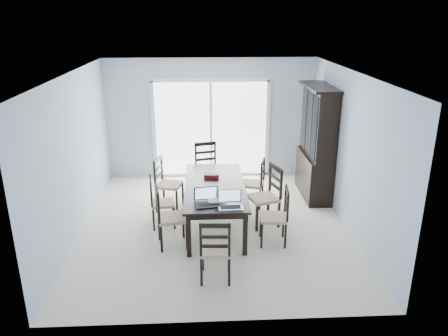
{
  "coord_description": "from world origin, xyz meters",
  "views": [
    {
      "loc": [
        -0.2,
        -6.79,
        3.47
      ],
      "look_at": [
        0.16,
        0.0,
        1.05
      ],
      "focal_mm": 35.0,
      "sensor_mm": 36.0,
      "label": 1
    }
  ],
  "objects_px": {
    "chair_left_near": "(165,210)",
    "chair_end_near": "(215,244)",
    "china_hutch": "(317,144)",
    "chair_end_far": "(207,163)",
    "laptop_dark": "(208,201)",
    "cell_phone": "(218,210)",
    "dining_table": "(215,189)",
    "game_box": "(211,176)",
    "chair_left_mid": "(157,197)",
    "chair_left_far": "(164,178)",
    "chair_right_far": "(257,178)",
    "laptop_silver": "(230,204)",
    "chair_right_mid": "(269,189)",
    "chair_right_near": "(279,210)",
    "hot_tub": "(198,142)"
  },
  "relations": [
    {
      "from": "chair_left_near",
      "to": "chair_end_far",
      "type": "height_order",
      "value": "chair_end_far"
    },
    {
      "from": "chair_left_mid",
      "to": "laptop_dark",
      "type": "distance_m",
      "value": 1.22
    },
    {
      "from": "china_hutch",
      "to": "cell_phone",
      "type": "bearing_deg",
      "value": -131.86
    },
    {
      "from": "chair_left_near",
      "to": "cell_phone",
      "type": "distance_m",
      "value": 0.88
    },
    {
      "from": "dining_table",
      "to": "chair_right_near",
      "type": "height_order",
      "value": "chair_right_near"
    },
    {
      "from": "dining_table",
      "to": "game_box",
      "type": "distance_m",
      "value": 0.38
    },
    {
      "from": "china_hutch",
      "to": "chair_end_far",
      "type": "height_order",
      "value": "china_hutch"
    },
    {
      "from": "chair_left_near",
      "to": "cell_phone",
      "type": "height_order",
      "value": "chair_left_near"
    },
    {
      "from": "chair_left_mid",
      "to": "hot_tub",
      "type": "distance_m",
      "value": 3.66
    },
    {
      "from": "chair_left_near",
      "to": "chair_left_far",
      "type": "xyz_separation_m",
      "value": [
        -0.13,
        1.46,
        -0.01
      ]
    },
    {
      "from": "chair_end_near",
      "to": "laptop_dark",
      "type": "distance_m",
      "value": 0.91
    },
    {
      "from": "china_hutch",
      "to": "chair_left_near",
      "type": "relative_size",
      "value": 1.91
    },
    {
      "from": "laptop_dark",
      "to": "chair_end_near",
      "type": "bearing_deg",
      "value": -94.08
    },
    {
      "from": "chair_left_mid",
      "to": "chair_end_near",
      "type": "relative_size",
      "value": 0.94
    },
    {
      "from": "chair_left_near",
      "to": "laptop_dark",
      "type": "bearing_deg",
      "value": 66.22
    },
    {
      "from": "chair_end_far",
      "to": "laptop_silver",
      "type": "xyz_separation_m",
      "value": [
        0.31,
        -2.43,
        0.18
      ]
    },
    {
      "from": "dining_table",
      "to": "chair_right_near",
      "type": "bearing_deg",
      "value": -33.26
    },
    {
      "from": "china_hutch",
      "to": "chair_end_far",
      "type": "distance_m",
      "value": 2.2
    },
    {
      "from": "dining_table",
      "to": "cell_phone",
      "type": "bearing_deg",
      "value": -88.92
    },
    {
      "from": "china_hutch",
      "to": "laptop_dark",
      "type": "distance_m",
      "value": 2.99
    },
    {
      "from": "chair_left_near",
      "to": "chair_left_mid",
      "type": "xyz_separation_m",
      "value": [
        -0.19,
        0.69,
        -0.07
      ]
    },
    {
      "from": "dining_table",
      "to": "chair_right_mid",
      "type": "distance_m",
      "value": 0.93
    },
    {
      "from": "game_box",
      "to": "hot_tub",
      "type": "bearing_deg",
      "value": 94.62
    },
    {
      "from": "chair_end_near",
      "to": "chair_right_mid",
      "type": "bearing_deg",
      "value": 63.47
    },
    {
      "from": "chair_right_mid",
      "to": "hot_tub",
      "type": "distance_m",
      "value": 3.81
    },
    {
      "from": "cell_phone",
      "to": "chair_left_near",
      "type": "bearing_deg",
      "value": 159.42
    },
    {
      "from": "china_hutch",
      "to": "chair_left_mid",
      "type": "height_order",
      "value": "china_hutch"
    },
    {
      "from": "dining_table",
      "to": "chair_left_near",
      "type": "bearing_deg",
      "value": -140.39
    },
    {
      "from": "chair_left_mid",
      "to": "chair_left_far",
      "type": "relative_size",
      "value": 0.91
    },
    {
      "from": "dining_table",
      "to": "game_box",
      "type": "xyz_separation_m",
      "value": [
        -0.05,
        0.36,
        0.11
      ]
    },
    {
      "from": "chair_left_mid",
      "to": "hot_tub",
      "type": "xyz_separation_m",
      "value": [
        0.66,
        3.6,
        -0.09
      ]
    },
    {
      "from": "chair_right_mid",
      "to": "game_box",
      "type": "height_order",
      "value": "chair_right_mid"
    },
    {
      "from": "china_hutch",
      "to": "chair_left_far",
      "type": "relative_size",
      "value": 1.96
    },
    {
      "from": "chair_left_mid",
      "to": "chair_right_near",
      "type": "height_order",
      "value": "chair_right_near"
    },
    {
      "from": "chair_right_mid",
      "to": "cell_phone",
      "type": "bearing_deg",
      "value": 120.79
    },
    {
      "from": "chair_right_mid",
      "to": "dining_table",
      "type": "bearing_deg",
      "value": 74.55
    },
    {
      "from": "chair_left_far",
      "to": "game_box",
      "type": "distance_m",
      "value": 0.99
    },
    {
      "from": "chair_right_far",
      "to": "dining_table",
      "type": "bearing_deg",
      "value": 149.47
    },
    {
      "from": "chair_left_mid",
      "to": "cell_phone",
      "type": "bearing_deg",
      "value": 36.15
    },
    {
      "from": "china_hutch",
      "to": "chair_end_near",
      "type": "bearing_deg",
      "value": -125.21
    },
    {
      "from": "chair_end_near",
      "to": "chair_end_far",
      "type": "bearing_deg",
      "value": 94.08
    },
    {
      "from": "dining_table",
      "to": "chair_right_mid",
      "type": "bearing_deg",
      "value": 2.24
    },
    {
      "from": "chair_left_far",
      "to": "china_hutch",
      "type": "bearing_deg",
      "value": 113.06
    },
    {
      "from": "chair_right_mid",
      "to": "hot_tub",
      "type": "relative_size",
      "value": 0.63
    },
    {
      "from": "chair_right_near",
      "to": "chair_end_near",
      "type": "distance_m",
      "value": 1.47
    },
    {
      "from": "chair_left_near",
      "to": "chair_end_near",
      "type": "distance_m",
      "value": 1.27
    },
    {
      "from": "chair_right_far",
      "to": "laptop_silver",
      "type": "distance_m",
      "value": 1.83
    },
    {
      "from": "cell_phone",
      "to": "chair_left_far",
      "type": "bearing_deg",
      "value": 119.67
    },
    {
      "from": "chair_left_mid",
      "to": "game_box",
      "type": "bearing_deg",
      "value": 101.15
    },
    {
      "from": "laptop_dark",
      "to": "laptop_silver",
      "type": "bearing_deg",
      "value": -27.71
    }
  ]
}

